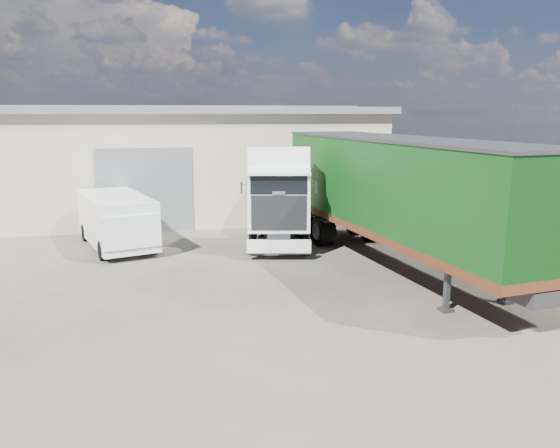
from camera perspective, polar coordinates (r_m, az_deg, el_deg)
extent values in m
plane|color=black|center=(14.58, -7.76, -8.77)|extent=(120.00, 120.00, 0.00)
cube|color=#BFB493|center=(30.27, -21.00, 5.96)|extent=(30.00, 12.00, 5.00)
cube|color=slate|center=(30.16, -21.37, 10.97)|extent=(30.60, 12.60, 0.30)
cube|color=slate|center=(23.91, -13.93, 3.41)|extent=(4.00, 0.08, 3.60)
cube|color=slate|center=(30.17, -21.40, 11.34)|extent=(30.60, 0.40, 0.15)
cube|color=brown|center=(23.40, 20.66, 1.47)|extent=(0.35, 26.00, 2.50)
cylinder|color=black|center=(19.71, -0.12, -1.88)|extent=(2.28, 1.30, 0.92)
cylinder|color=black|center=(22.69, -0.12, -0.10)|extent=(2.32, 1.31, 0.92)
cylinder|color=black|center=(23.89, -0.12, 0.49)|extent=(2.32, 1.31, 0.92)
cube|color=#2D2D30|center=(21.69, -0.12, 0.23)|extent=(1.82, 5.80, 0.26)
cube|color=white|center=(18.90, -0.12, -2.41)|extent=(2.23, 0.62, 0.48)
cube|color=white|center=(19.72, -0.12, 2.63)|extent=(2.51, 2.37, 2.14)
cube|color=black|center=(18.78, -0.12, 1.17)|extent=(1.90, 0.40, 1.22)
cube|color=black|center=(18.65, -0.12, 4.08)|extent=(1.94, 0.40, 0.65)
cube|color=white|center=(19.73, -0.12, 6.65)|extent=(2.43, 2.06, 1.07)
cube|color=#0D5D4E|center=(20.13, -3.24, 2.10)|extent=(0.13, 0.64, 0.96)
cube|color=#0D5D4E|center=(20.13, 3.00, 2.10)|extent=(0.13, 0.64, 0.96)
cylinder|color=#2D2D30|center=(22.77, -0.12, 1.23)|extent=(1.12, 1.12, 0.10)
cube|color=#2D2D30|center=(14.72, 17.04, -6.57)|extent=(0.36, 0.36, 1.17)
cube|color=#2D2D30|center=(15.89, 22.67, -5.63)|extent=(0.36, 0.36, 1.17)
cylinder|color=black|center=(22.16, 6.37, -0.18)|extent=(2.85, 1.51, 1.13)
cube|color=#2D2D30|center=(18.38, 12.16, -1.55)|extent=(2.72, 12.75, 0.37)
cube|color=#612A16|center=(18.30, 12.20, -0.48)|extent=(4.51, 13.02, 0.26)
cube|color=black|center=(18.06, 12.41, 4.22)|extent=(4.51, 13.02, 2.77)
cube|color=#2D2D30|center=(17.94, 12.60, 8.67)|extent=(4.58, 13.09, 0.09)
cylinder|color=black|center=(20.11, -15.54, -2.38)|extent=(2.13, 1.29, 0.69)
cylinder|color=black|center=(23.32, -17.50, -0.61)|extent=(2.13, 1.29, 0.69)
cube|color=white|center=(21.56, -16.71, 0.53)|extent=(3.41, 5.21, 1.78)
cube|color=white|center=(19.66, -15.44, -0.58)|extent=(2.14, 1.51, 1.15)
cube|color=black|center=(19.75, -15.67, 1.17)|extent=(1.77, 0.66, 0.63)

